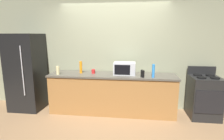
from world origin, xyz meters
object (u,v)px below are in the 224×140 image
refrigerator (27,72)px  bottle_dish_soap (81,67)px  microwave (125,68)px  bottle_hand_soap (58,70)px  mug_red (93,71)px  stove_range (204,97)px  cordless_phone (143,74)px  bottle_spray_cleaner (153,71)px

refrigerator → bottle_dish_soap: size_ratio=6.45×
microwave → bottle_dish_soap: (-1.01, -0.01, 0.00)m
bottle_hand_soap → refrigerator: bearing=170.2°
refrigerator → microwave: refrigerator is taller
microwave → bottle_dish_soap: size_ratio=1.72×
refrigerator → bottle_hand_soap: (0.84, -0.15, 0.09)m
bottle_dish_soap → microwave: bearing=0.6°
refrigerator → mug_red: bearing=2.0°
stove_range → mug_red: stove_range is taller
mug_red → cordless_phone: bearing=-12.4°
stove_range → bottle_spray_cleaner: bottle_spray_cleaner is taller
refrigerator → mug_red: size_ratio=19.05×
bottle_dish_soap → bottle_hand_soap: bearing=-159.0°
refrigerator → microwave: 2.33m
bottle_spray_cleaner → mug_red: bottle_spray_cleaner is taller
mug_red → bottle_hand_soap: bearing=-165.1°
cordless_phone → bottle_dish_soap: bearing=155.9°
cordless_phone → bottle_spray_cleaner: 0.23m
cordless_phone → bottle_dish_soap: 1.42m
microwave → bottle_hand_soap: size_ratio=2.56×
stove_range → mug_red: (-2.44, 0.06, 0.49)m
stove_range → refrigerator: bearing=-180.0°
bottle_hand_soap → mug_red: bearing=14.9°
cordless_phone → bottle_spray_cleaner: bottle_spray_cleaner is taller
stove_range → bottle_spray_cleaner: (-1.11, -0.18, 0.58)m
stove_range → microwave: 1.82m
stove_range → microwave: microwave is taller
refrigerator → stove_range: 4.07m
bottle_dish_soap → mug_red: (0.29, 0.02, -0.09)m
bottle_spray_cleaner → bottle_hand_soap: bearing=179.0°
bottle_spray_cleaner → microwave: bearing=159.4°
refrigerator → cordless_phone: bearing=-3.9°
microwave → bottle_spray_cleaner: size_ratio=1.72×
microwave → cordless_phone: bearing=-30.9°
refrigerator → bottle_dish_soap: (1.32, 0.04, 0.14)m
refrigerator → bottle_dish_soap: bearing=1.6°
stove_range → bottle_hand_soap: 3.25m
cordless_phone → mug_red: (-1.11, 0.24, -0.03)m
mug_red → microwave: bearing=-0.8°
microwave → stove_range: bearing=-1.6°
cordless_phone → bottle_hand_soap: 1.87m
cordless_phone → bottle_dish_soap: (-1.40, 0.22, 0.06)m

